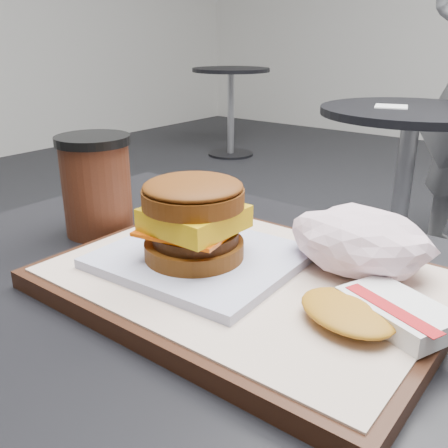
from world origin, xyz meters
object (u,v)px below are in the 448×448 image
(customer_table, at_px, (213,448))
(breakfast_sandwich, at_px, (196,229))
(crumpled_wrapper, at_px, (361,241))
(neighbor_table, at_px, (406,159))
(coffee_cup, at_px, (96,182))
(serving_tray, at_px, (246,282))
(hash_brown, at_px, (374,312))

(customer_table, xyz_separation_m, breakfast_sandwich, (-0.04, 0.02, 0.24))
(crumpled_wrapper, distance_m, neighbor_table, 1.63)
(coffee_cup, xyz_separation_m, neighbor_table, (-0.12, 1.60, -0.29))
(crumpled_wrapper, xyz_separation_m, neighbor_table, (-0.45, 1.54, -0.27))
(customer_table, distance_m, breakfast_sandwich, 0.25)
(breakfast_sandwich, bearing_deg, coffee_cup, 171.02)
(serving_tray, relative_size, breakfast_sandwich, 1.92)
(customer_table, height_order, serving_tray, serving_tray)
(serving_tray, distance_m, crumpled_wrapper, 0.12)
(serving_tray, bearing_deg, neighbor_table, 102.75)
(breakfast_sandwich, xyz_separation_m, crumpled_wrapper, (0.13, 0.09, -0.01))
(neighbor_table, bearing_deg, crumpled_wrapper, -73.72)
(crumpled_wrapper, bearing_deg, breakfast_sandwich, -145.86)
(hash_brown, bearing_deg, serving_tray, 175.31)
(customer_table, xyz_separation_m, neighbor_table, (-0.35, 1.65, -0.03))
(breakfast_sandwich, xyz_separation_m, hash_brown, (0.19, 0.00, -0.03))
(serving_tray, bearing_deg, crumpled_wrapper, 41.84)
(customer_table, xyz_separation_m, hash_brown, (0.15, 0.02, 0.22))
(customer_table, distance_m, neighbor_table, 1.69)
(hash_brown, distance_m, coffee_cup, 0.38)
(hash_brown, height_order, coffee_cup, coffee_cup)
(serving_tray, bearing_deg, customer_table, -113.42)
(neighbor_table, bearing_deg, hash_brown, -72.87)
(customer_table, relative_size, breakfast_sandwich, 4.04)
(serving_tray, xyz_separation_m, coffee_cup, (-0.24, 0.01, 0.06))
(serving_tray, relative_size, hash_brown, 2.86)
(customer_table, height_order, neighbor_table, customer_table)
(customer_table, height_order, coffee_cup, coffee_cup)
(breakfast_sandwich, bearing_deg, crumpled_wrapper, 34.14)
(crumpled_wrapper, relative_size, coffee_cup, 1.10)
(serving_tray, bearing_deg, coffee_cup, 176.59)
(serving_tray, xyz_separation_m, crumpled_wrapper, (0.08, 0.08, 0.04))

